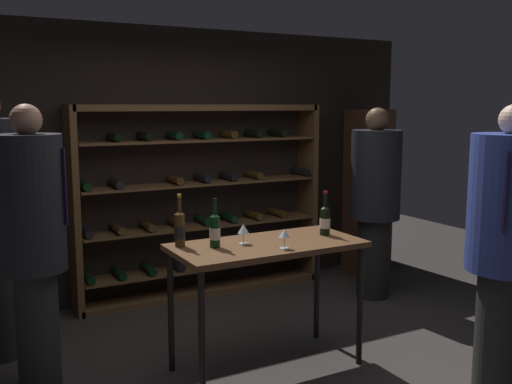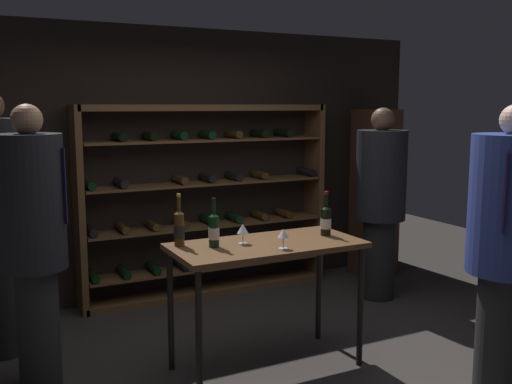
# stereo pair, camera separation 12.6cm
# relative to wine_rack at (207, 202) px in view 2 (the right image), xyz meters

# --- Properties ---
(ground_plane) EXTENTS (10.21, 10.21, 0.00)m
(ground_plane) POSITION_rel_wine_rack_xyz_m (-0.31, -1.89, -0.94)
(ground_plane) COLOR #383330
(back_wall) EXTENTS (5.71, 0.10, 2.66)m
(back_wall) POSITION_rel_wine_rack_xyz_m (-0.31, 0.21, 0.38)
(back_wall) COLOR black
(back_wall) RESTS_ON ground
(wine_rack) EXTENTS (2.58, 0.32, 1.91)m
(wine_rack) POSITION_rel_wine_rack_xyz_m (0.00, 0.00, 0.00)
(wine_rack) COLOR brown
(wine_rack) RESTS_ON ground
(tasting_table) EXTENTS (1.36, 0.66, 0.93)m
(tasting_table) POSITION_rel_wine_rack_xyz_m (-0.27, -1.79, -0.11)
(tasting_table) COLOR brown
(tasting_table) RESTS_ON ground
(person_bystander_red_print) EXTENTS (0.52, 0.52, 1.91)m
(person_bystander_red_print) POSITION_rel_wine_rack_xyz_m (0.95, -2.83, 0.11)
(person_bystander_red_print) COLOR #262626
(person_bystander_red_print) RESTS_ON ground
(person_bystander_dark_jacket) EXTENTS (0.50, 0.49, 1.88)m
(person_bystander_dark_jacket) POSITION_rel_wine_rack_xyz_m (1.46, -0.91, 0.08)
(person_bystander_dark_jacket) COLOR black
(person_bystander_dark_jacket) RESTS_ON ground
(person_guest_blue_shirt) EXTENTS (0.43, 0.43, 1.91)m
(person_guest_blue_shirt) POSITION_rel_wine_rack_xyz_m (-1.77, -1.34, 0.12)
(person_guest_blue_shirt) COLOR #252525
(person_guest_blue_shirt) RESTS_ON ground
(display_cabinet) EXTENTS (0.44, 0.36, 1.86)m
(display_cabinet) POSITION_rel_wine_rack_xyz_m (1.95, -0.20, -0.02)
(display_cabinet) COLOR #4C2D1E
(display_cabinet) RESTS_ON ground
(wine_bottle_green_slim) EXTENTS (0.08, 0.08, 0.34)m
(wine_bottle_green_slim) POSITION_rel_wine_rack_xyz_m (-0.65, -1.73, 0.11)
(wine_bottle_green_slim) COLOR black
(wine_bottle_green_slim) RESTS_ON tasting_table
(wine_bottle_gold_foil) EXTENTS (0.08, 0.08, 0.34)m
(wine_bottle_gold_foil) POSITION_rel_wine_rack_xyz_m (0.25, -1.77, 0.11)
(wine_bottle_gold_foil) COLOR black
(wine_bottle_gold_foil) RESTS_ON tasting_table
(wine_bottle_red_label) EXTENTS (0.07, 0.07, 0.37)m
(wine_bottle_red_label) POSITION_rel_wine_rack_xyz_m (-0.85, -1.60, 0.12)
(wine_bottle_red_label) COLOR #4C3314
(wine_bottle_red_label) RESTS_ON tasting_table
(wine_glass_stemmed_right) EXTENTS (0.08, 0.08, 0.14)m
(wine_glass_stemmed_right) POSITION_rel_wine_rack_xyz_m (-0.43, -1.74, 0.09)
(wine_glass_stemmed_right) COLOR silver
(wine_glass_stemmed_right) RESTS_ON tasting_table
(wine_glass_stemmed_center) EXTENTS (0.08, 0.08, 0.14)m
(wine_glass_stemmed_center) POSITION_rel_wine_rack_xyz_m (-0.25, -1.99, 0.09)
(wine_glass_stemmed_center) COLOR silver
(wine_glass_stemmed_center) RESTS_ON tasting_table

